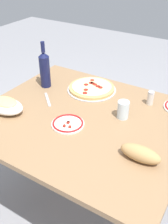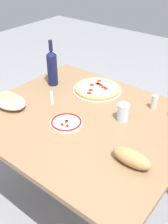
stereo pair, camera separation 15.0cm
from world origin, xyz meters
name	(u,v)px [view 1 (the left image)]	position (x,y,z in m)	size (l,w,h in m)	color
ground_plane	(84,201)	(0.00, 0.00, 0.00)	(8.00, 8.00, 0.00)	gray
dining_table	(84,133)	(0.00, 0.00, 0.63)	(1.18, 1.01, 0.76)	#93704C
pepperoni_pizza	(92,88)	(-0.12, 0.30, 0.77)	(0.33, 0.33, 0.03)	#B7B7BC
baked_pasta_dish	(5,105)	(-0.42, -0.19, 0.80)	(0.24, 0.15, 0.08)	white
wine_bottle	(45,69)	(-0.42, 0.18, 0.88)	(0.07, 0.07, 0.31)	#141942
water_glass	(123,110)	(0.19, 0.11, 0.81)	(0.07, 0.07, 0.10)	silver
side_plate_far	(68,124)	(-0.03, -0.12, 0.77)	(0.18, 0.18, 0.02)	white
bread_loaf	(140,154)	(0.41, -0.17, 0.79)	(0.19, 0.08, 0.07)	tan
spice_shaker	(150,98)	(0.27, 0.33, 0.80)	(0.04, 0.04, 0.09)	silver
fork_right	(48,99)	(-0.30, 0.04, 0.76)	(0.17, 0.02, 0.01)	#B7B7BC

